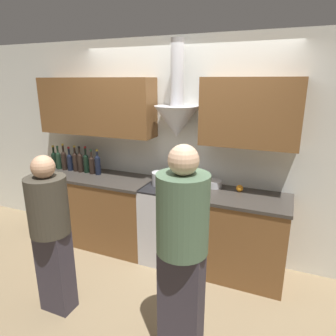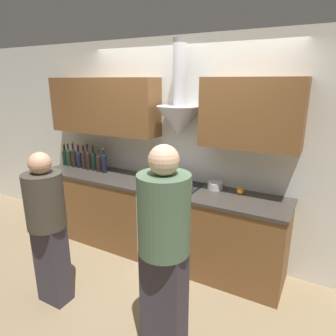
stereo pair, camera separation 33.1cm
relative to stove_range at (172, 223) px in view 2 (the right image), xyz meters
The scene contains 20 objects.
ground_plane 0.58m from the stove_range, 90.00° to the right, with size 12.00×12.00×0.00m, color #847051.
wall_back 1.04m from the stove_range, 110.69° to the left, with size 8.40×0.52×2.60m.
counter_left 1.09m from the stove_range, behind, with size 1.59×0.62×0.93m.
counter_right 0.81m from the stove_range, ahead, with size 1.03×0.62×0.93m.
stove_range is the anchor object (origin of this frame).
wine_bottle_0 1.89m from the stove_range, behind, with size 0.07×0.07×0.32m.
wine_bottle_1 1.81m from the stove_range, behind, with size 0.07×0.07×0.33m.
wine_bottle_2 1.72m from the stove_range, behind, with size 0.07×0.07×0.36m.
wine_bottle_3 1.63m from the stove_range, behind, with size 0.07×0.07×0.33m.
wine_bottle_4 1.55m from the stove_range, behind, with size 0.07×0.07×0.35m.
wine_bottle_5 1.47m from the stove_range, behind, with size 0.07×0.07×0.35m.
wine_bottle_6 1.39m from the stove_range, behind, with size 0.07×0.07×0.35m.
wine_bottle_7 1.29m from the stove_range, behind, with size 0.07×0.07×0.33m.
wine_bottle_8 1.21m from the stove_range, behind, with size 0.07×0.07×0.34m.
stock_pot 0.56m from the stove_range, behind, with size 0.22×0.22×0.15m.
mixing_bowl 0.52m from the stove_range, ahead, with size 0.21×0.21×0.08m.
orange_fruit 0.92m from the stove_range, 10.27° to the left, with size 0.08×0.08×0.08m.
saucepan 0.70m from the stove_range, 19.81° to the left, with size 0.17×0.17×0.08m.
person_foreground_left 1.43m from the stove_range, 118.95° to the right, with size 0.35×0.35×1.52m.
person_foreground_right 1.43m from the stove_range, 64.48° to the right, with size 0.38×0.38×1.72m.
Camera 2 is at (1.53, -2.55, 2.12)m, focal length 32.00 mm.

